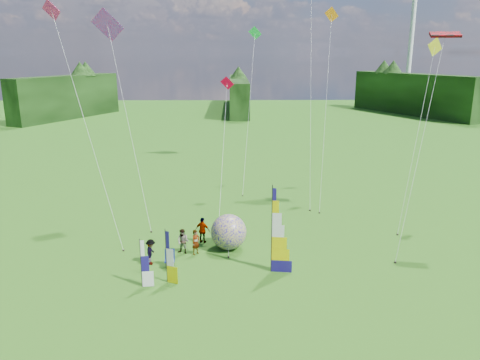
{
  "coord_description": "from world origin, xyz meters",
  "views": [
    {
      "loc": [
        -1.44,
        -23.7,
        13.08
      ],
      "look_at": [
        -1.0,
        4.0,
        5.5
      ],
      "focal_mm": 35.0,
      "sensor_mm": 36.0,
      "label": 1
    }
  ],
  "objects_px": {
    "bol_inflatable": "(229,232)",
    "kite_whale": "(311,62)",
    "feather_banner_main": "(272,231)",
    "side_banner_left": "(166,257)",
    "spectator_c": "(151,252)",
    "spectator_b": "(183,241)",
    "side_banner_far": "(141,264)",
    "spectator_d": "(203,230)",
    "camp_chair": "(170,259)",
    "spectator_a": "(196,242)"
  },
  "relations": [
    {
      "from": "spectator_d",
      "to": "camp_chair",
      "type": "height_order",
      "value": "spectator_d"
    },
    {
      "from": "feather_banner_main",
      "to": "spectator_d",
      "type": "height_order",
      "value": "feather_banner_main"
    },
    {
      "from": "side_banner_left",
      "to": "spectator_a",
      "type": "distance_m",
      "value": 4.27
    },
    {
      "from": "spectator_d",
      "to": "kite_whale",
      "type": "relative_size",
      "value": 0.08
    },
    {
      "from": "side_banner_left",
      "to": "spectator_d",
      "type": "distance_m",
      "value": 6.17
    },
    {
      "from": "feather_banner_main",
      "to": "side_banner_left",
      "type": "height_order",
      "value": "feather_banner_main"
    },
    {
      "from": "side_banner_far",
      "to": "spectator_d",
      "type": "distance_m",
      "value": 7.17
    },
    {
      "from": "spectator_b",
      "to": "kite_whale",
      "type": "distance_m",
      "value": 21.57
    },
    {
      "from": "camp_chair",
      "to": "kite_whale",
      "type": "distance_m",
      "value": 23.58
    },
    {
      "from": "feather_banner_main",
      "to": "spectator_c",
      "type": "height_order",
      "value": "feather_banner_main"
    },
    {
      "from": "kite_whale",
      "to": "spectator_d",
      "type": "bearing_deg",
      "value": -125.07
    },
    {
      "from": "side_banner_far",
      "to": "spectator_b",
      "type": "relative_size",
      "value": 1.68
    },
    {
      "from": "bol_inflatable",
      "to": "spectator_b",
      "type": "relative_size",
      "value": 1.43
    },
    {
      "from": "spectator_b",
      "to": "kite_whale",
      "type": "relative_size",
      "value": 0.07
    },
    {
      "from": "bol_inflatable",
      "to": "kite_whale",
      "type": "xyz_separation_m",
      "value": [
        7.56,
        14.24,
        10.97
      ]
    },
    {
      "from": "side_banner_left",
      "to": "kite_whale",
      "type": "bearing_deg",
      "value": 82.37
    },
    {
      "from": "feather_banner_main",
      "to": "spectator_a",
      "type": "distance_m",
      "value": 5.81
    },
    {
      "from": "spectator_b",
      "to": "spectator_d",
      "type": "bearing_deg",
      "value": 77.16
    },
    {
      "from": "bol_inflatable",
      "to": "spectator_c",
      "type": "relative_size",
      "value": 1.46
    },
    {
      "from": "spectator_d",
      "to": "kite_whale",
      "type": "xyz_separation_m",
      "value": [
        9.4,
        13.18,
        11.26
      ]
    },
    {
      "from": "spectator_c",
      "to": "spectator_b",
      "type": "bearing_deg",
      "value": -45.24
    },
    {
      "from": "camp_chair",
      "to": "kite_whale",
      "type": "bearing_deg",
      "value": 53.22
    },
    {
      "from": "spectator_d",
      "to": "camp_chair",
      "type": "xyz_separation_m",
      "value": [
        -1.83,
        -3.99,
        -0.36
      ]
    },
    {
      "from": "bol_inflatable",
      "to": "spectator_c",
      "type": "xyz_separation_m",
      "value": [
        -4.93,
        -2.38,
        -0.39
      ]
    },
    {
      "from": "side_banner_left",
      "to": "bol_inflatable",
      "type": "distance_m",
      "value": 6.02
    },
    {
      "from": "spectator_a",
      "to": "spectator_b",
      "type": "bearing_deg",
      "value": 126.57
    },
    {
      "from": "spectator_a",
      "to": "camp_chair",
      "type": "distance_m",
      "value": 2.56
    },
    {
      "from": "side_banner_far",
      "to": "spectator_d",
      "type": "height_order",
      "value": "side_banner_far"
    },
    {
      "from": "spectator_a",
      "to": "spectator_d",
      "type": "height_order",
      "value": "spectator_d"
    },
    {
      "from": "bol_inflatable",
      "to": "camp_chair",
      "type": "height_order",
      "value": "bol_inflatable"
    },
    {
      "from": "side_banner_left",
      "to": "camp_chair",
      "type": "bearing_deg",
      "value": 115.32
    },
    {
      "from": "feather_banner_main",
      "to": "spectator_a",
      "type": "bearing_deg",
      "value": 158.79
    },
    {
      "from": "side_banner_far",
      "to": "feather_banner_main",
      "type": "bearing_deg",
      "value": 7.72
    },
    {
      "from": "spectator_a",
      "to": "kite_whale",
      "type": "height_order",
      "value": "kite_whale"
    },
    {
      "from": "side_banner_far",
      "to": "spectator_c",
      "type": "distance_m",
      "value": 3.06
    },
    {
      "from": "bol_inflatable",
      "to": "kite_whale",
      "type": "relative_size",
      "value": 0.1
    },
    {
      "from": "side_banner_left",
      "to": "spectator_d",
      "type": "height_order",
      "value": "side_banner_left"
    },
    {
      "from": "side_banner_far",
      "to": "spectator_a",
      "type": "bearing_deg",
      "value": 52.6
    },
    {
      "from": "spectator_d",
      "to": "kite_whale",
      "type": "bearing_deg",
      "value": -103.67
    },
    {
      "from": "spectator_a",
      "to": "spectator_c",
      "type": "height_order",
      "value": "spectator_a"
    },
    {
      "from": "side_banner_far",
      "to": "kite_whale",
      "type": "distance_m",
      "value": 25.63
    },
    {
      "from": "spectator_a",
      "to": "camp_chair",
      "type": "relative_size",
      "value": 1.47
    },
    {
      "from": "spectator_a",
      "to": "spectator_c",
      "type": "relative_size",
      "value": 1.02
    },
    {
      "from": "feather_banner_main",
      "to": "camp_chair",
      "type": "height_order",
      "value": "feather_banner_main"
    },
    {
      "from": "spectator_c",
      "to": "camp_chair",
      "type": "distance_m",
      "value": 1.39
    },
    {
      "from": "bol_inflatable",
      "to": "spectator_d",
      "type": "xyz_separation_m",
      "value": [
        -1.85,
        1.06,
        -0.28
      ]
    },
    {
      "from": "feather_banner_main",
      "to": "side_banner_left",
      "type": "relative_size",
      "value": 1.66
    },
    {
      "from": "side_banner_far",
      "to": "spectator_a",
      "type": "height_order",
      "value": "side_banner_far"
    },
    {
      "from": "feather_banner_main",
      "to": "spectator_a",
      "type": "height_order",
      "value": "feather_banner_main"
    },
    {
      "from": "feather_banner_main",
      "to": "camp_chair",
      "type": "relative_size",
      "value": 4.61
    }
  ]
}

